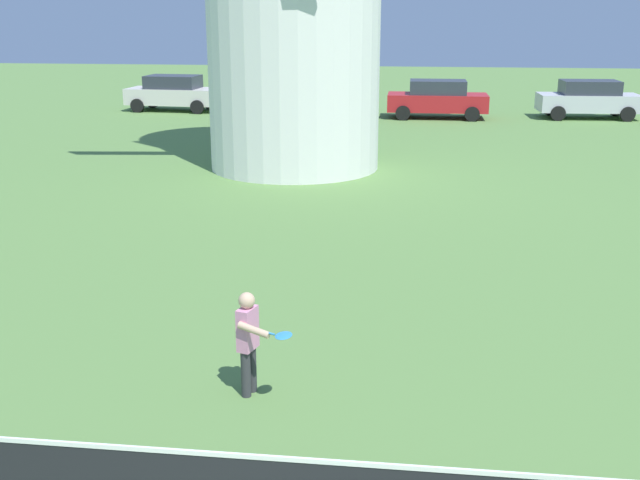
{
  "coord_description": "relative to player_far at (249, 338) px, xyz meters",
  "views": [
    {
      "loc": [
        0.69,
        -2.86,
        4.34
      ],
      "look_at": [
        -0.18,
        4.29,
        2.16
      ],
      "focal_mm": 42.88,
      "sensor_mm": 36.0,
      "label": 1
    }
  ],
  "objects": [
    {
      "name": "parked_car_silver",
      "position": [
        8.99,
        25.18,
        0.09
      ],
      "size": [
        4.12,
        2.01,
        1.56
      ],
      "color": "silver",
      "rests_on": "ground_plane"
    },
    {
      "name": "parked_car_green",
      "position": [
        -2.79,
        24.59,
        0.09
      ],
      "size": [
        4.3,
        1.97,
        1.56
      ],
      "color": "#1E6638",
      "rests_on": "ground_plane"
    },
    {
      "name": "parked_car_cream",
      "position": [
        -8.88,
        25.52,
        0.09
      ],
      "size": [
        4.18,
        2.1,
        1.56
      ],
      "color": "silver",
      "rests_on": "ground_plane"
    },
    {
      "name": "player_far",
      "position": [
        0.0,
        0.0,
        0.0
      ],
      "size": [
        0.71,
        0.67,
        1.27
      ],
      "color": "#333338",
      "rests_on": "ground_plane"
    },
    {
      "name": "parked_car_red",
      "position": [
        2.76,
        24.5,
        0.09
      ],
      "size": [
        4.11,
        1.89,
        1.56
      ],
      "color": "red",
      "rests_on": "ground_plane"
    }
  ]
}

